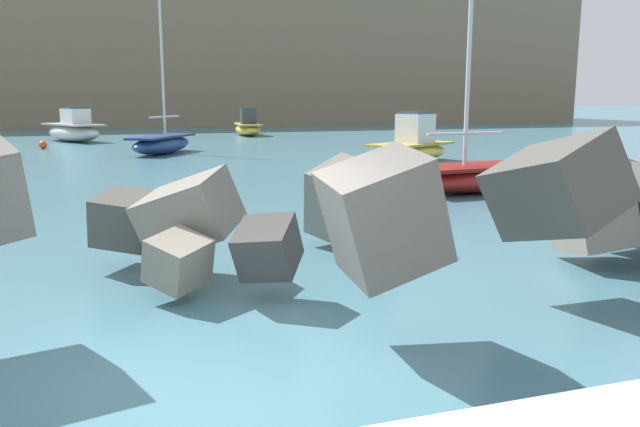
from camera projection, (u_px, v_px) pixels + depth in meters
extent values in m
plane|color=#42707F|center=(222.00, 371.00, 6.09)|extent=(400.00, 400.00, 0.00)
cube|color=#605B56|center=(383.00, 216.00, 6.42)|extent=(1.31, 1.05, 1.47)
cube|color=gray|center=(590.00, 209.00, 9.93)|extent=(1.25, 1.50, 1.58)
cube|color=slate|center=(189.00, 212.00, 8.96)|extent=(1.75, 1.54, 1.32)
cube|color=#4C4944|center=(634.00, 199.00, 10.53)|extent=(1.56, 1.53, 1.23)
cube|color=gray|center=(178.00, 261.00, 8.08)|extent=(0.96, 1.05, 0.82)
cube|color=slate|center=(350.00, 202.00, 11.00)|extent=(1.71, 1.92, 1.65)
cube|color=#4C4944|center=(556.00, 187.00, 7.75)|extent=(1.54, 1.70, 1.54)
cube|color=#3D3A38|center=(268.00, 247.00, 7.97)|extent=(1.07, 1.08, 0.88)
cube|color=#4C4944|center=(127.00, 219.00, 9.66)|extent=(1.18, 1.29, 0.94)
ellipsoid|color=maroon|center=(473.00, 179.00, 17.78)|extent=(4.28, 2.22, 0.76)
cube|color=maroon|center=(474.00, 167.00, 17.72)|extent=(3.94, 2.04, 0.10)
cylinder|color=silver|center=(470.00, 31.00, 16.95)|extent=(0.12, 0.12, 7.28)
cylinder|color=silver|center=(466.00, 133.00, 17.44)|extent=(2.48, 0.28, 0.08)
ellipsoid|color=#EAC64C|center=(248.00, 129.00, 45.81)|extent=(2.23, 5.55, 0.84)
cube|color=#AF9539|center=(248.00, 124.00, 45.74)|extent=(2.05, 5.10, 0.10)
cube|color=#33383D|center=(248.00, 117.00, 45.25)|extent=(1.18, 1.71, 1.05)
cube|color=#334C5B|center=(248.00, 108.00, 45.15)|extent=(1.06, 1.54, 0.12)
ellipsoid|color=#EAC64C|center=(410.00, 153.00, 26.27)|extent=(4.81, 3.85, 0.79)
cube|color=#AF9539|center=(410.00, 144.00, 26.20)|extent=(4.43, 3.54, 0.10)
cube|color=silver|center=(415.00, 128.00, 26.33)|extent=(1.73, 1.66, 1.20)
cube|color=#334C5B|center=(416.00, 113.00, 26.21)|extent=(1.55, 1.49, 0.12)
ellipsoid|color=beige|center=(74.00, 133.00, 38.98)|extent=(4.38, 5.92, 1.09)
cube|color=#9C9991|center=(73.00, 124.00, 38.89)|extent=(4.03, 5.45, 0.10)
cube|color=silver|center=(75.00, 116.00, 38.51)|extent=(1.85, 2.06, 0.93)
cube|color=#334C5B|center=(75.00, 108.00, 38.41)|extent=(1.67, 1.85, 0.12)
ellipsoid|color=navy|center=(162.00, 145.00, 30.28)|extent=(3.90, 5.03, 0.86)
cube|color=navy|center=(162.00, 137.00, 30.21)|extent=(3.59, 4.63, 0.10)
cylinder|color=silver|center=(162.00, 61.00, 29.92)|extent=(0.12, 0.12, 7.10)
cylinder|color=silver|center=(164.00, 117.00, 30.40)|extent=(1.63, 2.59, 0.08)
sphere|color=#E54C1E|center=(43.00, 145.00, 33.26)|extent=(0.44, 0.44, 0.44)
cube|color=#847056|center=(184.00, 56.00, 78.67)|extent=(83.81, 42.91, 15.91)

